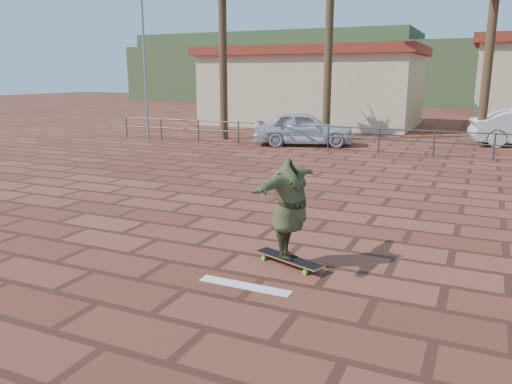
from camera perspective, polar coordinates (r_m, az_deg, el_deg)
ground at (r=8.59m, az=-2.03°, el=-6.92°), size 120.00×120.00×0.00m
paint_stripe at (r=7.31m, az=-1.32°, el=-10.65°), size 1.40×0.22×0.01m
guardrail at (r=19.67m, az=13.90°, el=6.25°), size 24.06×0.06×1.00m
flagpole at (r=22.72m, az=-12.50°, el=17.24°), size 1.30×0.10×8.00m
building_west at (r=30.75m, az=6.50°, el=11.96°), size 12.60×7.60×4.50m
hill_front at (r=57.31m, az=21.51°, el=12.46°), size 70.00×18.00×6.00m
hill_back at (r=68.20m, az=2.62°, el=14.18°), size 35.00×14.00×8.00m
longboard at (r=8.03m, az=3.75°, el=-7.65°), size 1.28×0.69×0.12m
skateboarder at (r=7.77m, az=3.84°, el=-1.94°), size 0.68×2.01×1.61m
car_silver at (r=21.50m, az=5.44°, el=7.26°), size 4.54×3.01×1.43m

